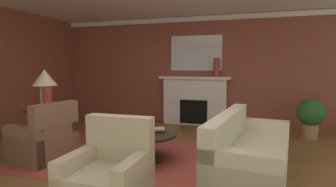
{
  "coord_description": "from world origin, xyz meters",
  "views": [
    {
      "loc": [
        1.47,
        -3.74,
        1.53
      ],
      "look_at": [
        -0.12,
        1.17,
        1.0
      ],
      "focal_mm": 29.76,
      "sensor_mm": 36.0,
      "label": 1
    }
  ],
  "objects_px": {
    "side_table": "(47,125)",
    "vase_mantel_right": "(216,67)",
    "armchair_near_window": "(44,141)",
    "armchair_facing_fireplace": "(109,179)",
    "coffee_table": "(146,140)",
    "fireplace": "(195,102)",
    "vase_on_side_table": "(47,99)",
    "potted_plant": "(311,115)",
    "mantel_mirror": "(196,53)",
    "sofa": "(248,154)",
    "table_lamp": "(45,81)"
  },
  "relations": [
    {
      "from": "side_table",
      "to": "vase_mantel_right",
      "type": "bearing_deg",
      "value": 43.88
    },
    {
      "from": "armchair_near_window",
      "to": "armchair_facing_fireplace",
      "type": "relative_size",
      "value": 1.0
    },
    {
      "from": "coffee_table",
      "to": "fireplace",
      "type": "bearing_deg",
      "value": 86.96
    },
    {
      "from": "fireplace",
      "to": "armchair_near_window",
      "type": "xyz_separation_m",
      "value": [
        -1.71,
        -3.39,
        -0.28
      ]
    },
    {
      "from": "vase_on_side_table",
      "to": "potted_plant",
      "type": "height_order",
      "value": "vase_on_side_table"
    },
    {
      "from": "potted_plant",
      "to": "mantel_mirror",
      "type": "bearing_deg",
      "value": 164.76
    },
    {
      "from": "sofa",
      "to": "armchair_near_window",
      "type": "bearing_deg",
      "value": -173.24
    },
    {
      "from": "table_lamp",
      "to": "fireplace",
      "type": "bearing_deg",
      "value": 50.66
    },
    {
      "from": "fireplace",
      "to": "potted_plant",
      "type": "height_order",
      "value": "fireplace"
    },
    {
      "from": "armchair_facing_fireplace",
      "to": "vase_on_side_table",
      "type": "bearing_deg",
      "value": 144.07
    },
    {
      "from": "fireplace",
      "to": "vase_on_side_table",
      "type": "distance_m",
      "value": 3.55
    },
    {
      "from": "fireplace",
      "to": "armchair_facing_fireplace",
      "type": "height_order",
      "value": "fireplace"
    },
    {
      "from": "mantel_mirror",
      "to": "side_table",
      "type": "relative_size",
      "value": 1.89
    },
    {
      "from": "armchair_facing_fireplace",
      "to": "potted_plant",
      "type": "distance_m",
      "value": 4.59
    },
    {
      "from": "armchair_facing_fireplace",
      "to": "vase_on_side_table",
      "type": "relative_size",
      "value": 2.17
    },
    {
      "from": "coffee_table",
      "to": "potted_plant",
      "type": "xyz_separation_m",
      "value": [
        2.75,
        2.32,
        0.16
      ]
    },
    {
      "from": "fireplace",
      "to": "armchair_near_window",
      "type": "relative_size",
      "value": 1.89
    },
    {
      "from": "side_table",
      "to": "potted_plant",
      "type": "distance_m",
      "value": 5.29
    },
    {
      "from": "coffee_table",
      "to": "sofa",
      "type": "bearing_deg",
      "value": -4.19
    },
    {
      "from": "potted_plant",
      "to": "side_table",
      "type": "bearing_deg",
      "value": -156.06
    },
    {
      "from": "vase_mantel_right",
      "to": "potted_plant",
      "type": "bearing_deg",
      "value": -14.71
    },
    {
      "from": "side_table",
      "to": "potted_plant",
      "type": "xyz_separation_m",
      "value": [
        4.83,
        2.15,
        0.09
      ]
    },
    {
      "from": "armchair_near_window",
      "to": "potted_plant",
      "type": "xyz_separation_m",
      "value": [
        4.31,
        2.81,
        0.19
      ]
    },
    {
      "from": "armchair_near_window",
      "to": "vase_on_side_table",
      "type": "height_order",
      "value": "vase_on_side_table"
    },
    {
      "from": "fireplace",
      "to": "potted_plant",
      "type": "xyz_separation_m",
      "value": [
        2.59,
        -0.59,
        -0.09
      ]
    },
    {
      "from": "mantel_mirror",
      "to": "coffee_table",
      "type": "distance_m",
      "value": 3.38
    },
    {
      "from": "mantel_mirror",
      "to": "sofa",
      "type": "relative_size",
      "value": 0.61
    },
    {
      "from": "sofa",
      "to": "vase_on_side_table",
      "type": "relative_size",
      "value": 4.99
    },
    {
      "from": "table_lamp",
      "to": "mantel_mirror",
      "type": "bearing_deg",
      "value": 51.87
    },
    {
      "from": "mantel_mirror",
      "to": "potted_plant",
      "type": "distance_m",
      "value": 3.0
    },
    {
      "from": "armchair_near_window",
      "to": "vase_mantel_right",
      "type": "bearing_deg",
      "value": 55.9
    },
    {
      "from": "fireplace",
      "to": "potted_plant",
      "type": "bearing_deg",
      "value": -12.74
    },
    {
      "from": "armchair_near_window",
      "to": "fireplace",
      "type": "bearing_deg",
      "value": 63.21
    },
    {
      "from": "armchair_near_window",
      "to": "armchair_facing_fireplace",
      "type": "height_order",
      "value": "same"
    },
    {
      "from": "armchair_near_window",
      "to": "table_lamp",
      "type": "distance_m",
      "value": 1.25
    },
    {
      "from": "sofa",
      "to": "potted_plant",
      "type": "distance_m",
      "value": 2.7
    },
    {
      "from": "mantel_mirror",
      "to": "table_lamp",
      "type": "bearing_deg",
      "value": -128.13
    },
    {
      "from": "mantel_mirror",
      "to": "side_table",
      "type": "distance_m",
      "value": 3.9
    },
    {
      "from": "armchair_near_window",
      "to": "coffee_table",
      "type": "height_order",
      "value": "armchair_near_window"
    },
    {
      "from": "side_table",
      "to": "table_lamp",
      "type": "bearing_deg",
      "value": 90.0
    },
    {
      "from": "armchair_near_window",
      "to": "coffee_table",
      "type": "relative_size",
      "value": 0.95
    },
    {
      "from": "armchair_near_window",
      "to": "table_lamp",
      "type": "xyz_separation_m",
      "value": [
        -0.53,
        0.66,
        0.92
      ]
    },
    {
      "from": "armchair_near_window",
      "to": "potted_plant",
      "type": "relative_size",
      "value": 1.14
    },
    {
      "from": "sofa",
      "to": "fireplace",
      "type": "bearing_deg",
      "value": 115.4
    },
    {
      "from": "fireplace",
      "to": "armchair_facing_fireplace",
      "type": "distance_m",
      "value": 4.4
    },
    {
      "from": "mantel_mirror",
      "to": "sofa",
      "type": "xyz_separation_m",
      "value": [
        1.43,
        -3.14,
        -1.53
      ]
    },
    {
      "from": "sofa",
      "to": "armchair_facing_fireplace",
      "type": "relative_size",
      "value": 2.3
    },
    {
      "from": "coffee_table",
      "to": "side_table",
      "type": "relative_size",
      "value": 1.43
    },
    {
      "from": "potted_plant",
      "to": "vase_on_side_table",
      "type": "bearing_deg",
      "value": -154.19
    },
    {
      "from": "sofa",
      "to": "vase_on_side_table",
      "type": "bearing_deg",
      "value": 177.28
    }
  ]
}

